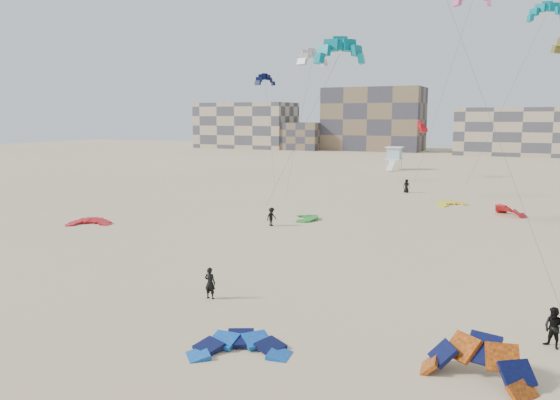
% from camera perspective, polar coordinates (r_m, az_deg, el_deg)
% --- Properties ---
extents(ground, '(320.00, 320.00, 0.00)m').
position_cam_1_polar(ground, '(27.81, -4.67, -11.82)').
color(ground, tan).
rests_on(ground, ground).
extents(kite_ground_blue, '(5.23, 5.33, 1.80)m').
position_cam_1_polar(kite_ground_blue, '(23.73, -4.26, -15.55)').
color(kite_ground_blue, blue).
rests_on(kite_ground_blue, ground).
extents(kite_ground_orange, '(4.89, 4.92, 4.06)m').
position_cam_1_polar(kite_ground_orange, '(22.69, 19.81, -17.25)').
color(kite_ground_orange, '#DF5F0C').
rests_on(kite_ground_orange, ground).
extents(kite_ground_red, '(5.18, 5.27, 1.41)m').
position_cam_1_polar(kite_ground_red, '(52.93, -19.30, -2.39)').
color(kite_ground_red, red).
rests_on(kite_ground_red, ground).
extents(kite_ground_green, '(4.41, 4.29, 0.99)m').
position_cam_1_polar(kite_ground_green, '(52.37, 2.68, -2.02)').
color(kite_ground_green, green).
rests_on(kite_ground_green, ground).
extents(kite_ground_red_far, '(4.95, 4.95, 3.29)m').
position_cam_1_polar(kite_ground_red_far, '(58.97, 22.87, -1.49)').
color(kite_ground_red_far, red).
rests_on(kite_ground_red_far, ground).
extents(kite_ground_yellow, '(5.06, 5.06, 1.06)m').
position_cam_1_polar(kite_ground_yellow, '(63.68, 17.49, -0.50)').
color(kite_ground_yellow, '#EBEF0A').
rests_on(kite_ground_yellow, ground).
extents(kitesurfer_main, '(0.66, 0.45, 1.74)m').
position_cam_1_polar(kitesurfer_main, '(29.94, -7.33, -8.60)').
color(kitesurfer_main, black).
rests_on(kitesurfer_main, ground).
extents(kitesurfer_b, '(1.09, 1.03, 1.78)m').
position_cam_1_polar(kitesurfer_b, '(26.38, 26.71, -11.86)').
color(kitesurfer_b, black).
rests_on(kitesurfer_b, ground).
extents(kitesurfer_c, '(0.96, 1.23, 1.68)m').
position_cam_1_polar(kitesurfer_c, '(49.01, -0.90, -1.76)').
color(kitesurfer_c, black).
rests_on(kitesurfer_c, ground).
extents(kitesurfer_e, '(1.00, 0.81, 1.77)m').
position_cam_1_polar(kitesurfer_e, '(72.30, 13.08, 1.44)').
color(kitesurfer_e, black).
rests_on(kitesurfer_e, ground).
extents(kite_fly_teal_a, '(10.35, 5.83, 15.80)m').
position_cam_1_polar(kite_fly_teal_a, '(50.16, 6.31, 14.98)').
color(kite_fly_teal_a, '#046B93').
rests_on(kite_fly_teal_a, ground).
extents(kite_fly_grey, '(5.32, 9.52, 16.96)m').
position_cam_1_polar(kite_fly_grey, '(66.00, 3.42, 14.47)').
color(kite_fly_grey, '#BDBDBD').
rests_on(kite_fly_grey, ground).
extents(kite_fly_navy, '(8.07, 11.33, 15.07)m').
position_cam_1_polar(kite_fly_navy, '(81.90, -1.55, 12.34)').
color(kite_fly_navy, '#080E37').
rests_on(kite_fly_navy, ground).
extents(kite_fly_teal_b, '(10.48, 8.67, 23.41)m').
position_cam_1_polar(kite_fly_teal_b, '(82.59, 26.10, 17.12)').
color(kite_fly_teal_b, '#046B93').
rests_on(kite_fly_teal_b, ground).
extents(kite_fly_red, '(5.50, 9.77, 8.59)m').
position_cam_1_polar(kite_fly_red, '(90.75, 14.63, 7.33)').
color(kite_fly_red, red).
rests_on(kite_fly_red, ground).
extents(lifeguard_tower_far, '(3.03, 5.76, 4.21)m').
position_cam_1_polar(lifeguard_tower_far, '(103.63, 11.84, 4.29)').
color(lifeguard_tower_far, white).
rests_on(lifeguard_tower_far, ground).
extents(condo_west_a, '(30.00, 15.00, 14.00)m').
position_cam_1_polar(condo_west_a, '(173.72, -3.57, 7.78)').
color(condo_west_a, tan).
rests_on(condo_west_a, ground).
extents(condo_west_b, '(28.00, 14.00, 18.00)m').
position_cam_1_polar(condo_west_b, '(162.38, 9.76, 8.32)').
color(condo_west_b, brown).
rests_on(condo_west_b, ground).
extents(condo_mid, '(32.00, 16.00, 12.00)m').
position_cam_1_polar(condo_mid, '(152.67, 24.04, 6.55)').
color(condo_mid, tan).
rests_on(condo_mid, ground).
extents(condo_fill_left, '(12.00, 10.00, 8.00)m').
position_cam_1_polar(condo_fill_left, '(163.33, 2.32, 6.68)').
color(condo_fill_left, brown).
rests_on(condo_fill_left, ground).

